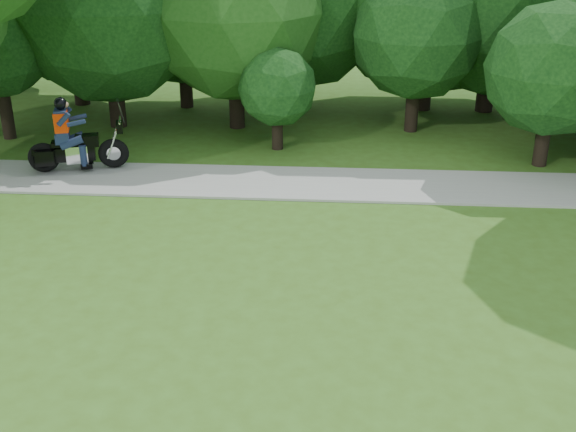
{
  "coord_description": "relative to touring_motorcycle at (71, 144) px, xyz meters",
  "views": [
    {
      "loc": [
        -0.34,
        -8.66,
        6.56
      ],
      "look_at": [
        -1.18,
        3.56,
        1.1
      ],
      "focal_mm": 45.0,
      "sensor_mm": 36.0,
      "label": 1
    }
  ],
  "objects": [
    {
      "name": "ground",
      "position": [
        7.06,
        -8.44,
        -0.76
      ],
      "size": [
        100.0,
        100.0,
        0.0
      ],
      "primitive_type": "plane",
      "color": "#3E631C",
      "rests_on": "ground"
    },
    {
      "name": "walkway",
      "position": [
        7.06,
        -0.44,
        -0.73
      ],
      "size": [
        60.0,
        2.2,
        0.06
      ],
      "primitive_type": "cube",
      "color": "#A0A09B",
      "rests_on": "ground"
    },
    {
      "name": "touring_motorcycle",
      "position": [
        0.0,
        0.0,
        0.0
      ],
      "size": [
        2.5,
        1.22,
        1.93
      ],
      "rotation": [
        0.0,
        0.0,
        0.27
      ],
      "color": "black",
      "rests_on": "walkway"
    }
  ]
}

